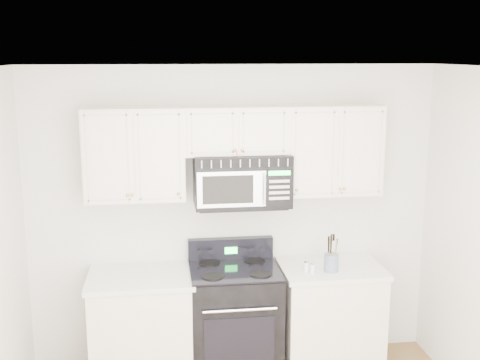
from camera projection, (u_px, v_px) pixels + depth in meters
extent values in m
cube|color=white|center=(272.00, 70.00, 3.26)|extent=(3.50, 3.50, 0.01)
cube|color=silver|center=(233.00, 216.00, 5.22)|extent=(3.50, 0.01, 2.60)
cube|color=beige|center=(143.00, 329.00, 4.99)|extent=(0.82, 0.63, 0.88)
cube|color=white|center=(141.00, 277.00, 4.90)|extent=(0.86, 0.65, 0.04)
cube|color=beige|center=(329.00, 318.00, 5.20)|extent=(0.82, 0.63, 0.88)
cube|color=white|center=(331.00, 268.00, 5.11)|extent=(0.86, 0.65, 0.04)
cube|color=black|center=(327.00, 357.00, 5.32)|extent=(0.82, 0.55, 0.10)
cube|color=black|center=(235.00, 322.00, 5.09)|extent=(0.74, 0.63, 0.92)
cube|color=black|center=(240.00, 341.00, 4.78)|extent=(0.57, 0.01, 0.39)
cylinder|color=white|center=(240.00, 310.00, 4.70)|extent=(0.58, 0.02, 0.02)
cube|color=black|center=(234.00, 270.00, 4.99)|extent=(0.74, 0.63, 0.02)
cube|color=black|center=(230.00, 249.00, 5.24)|extent=(0.74, 0.08, 0.19)
cube|color=#1AFF4C|center=(231.00, 250.00, 5.20)|extent=(0.11, 0.00, 0.06)
cube|color=beige|center=(134.00, 154.00, 4.83)|extent=(0.80, 0.33, 0.75)
cube|color=beige|center=(332.00, 150.00, 5.05)|extent=(0.80, 0.33, 0.75)
cube|color=beige|center=(235.00, 130.00, 4.90)|extent=(0.84, 0.33, 0.39)
sphere|color=tan|center=(132.00, 195.00, 4.71)|extent=(0.03, 0.03, 0.03)
sphere|color=tan|center=(178.00, 194.00, 4.76)|extent=(0.03, 0.03, 0.03)
sphere|color=tan|center=(297.00, 190.00, 4.88)|extent=(0.03, 0.03, 0.03)
sphere|color=tan|center=(340.00, 189.00, 4.93)|extent=(0.03, 0.03, 0.03)
sphere|color=tan|center=(235.00, 150.00, 4.74)|extent=(0.03, 0.03, 0.03)
sphere|color=tan|center=(242.00, 150.00, 4.75)|extent=(0.03, 0.03, 0.03)
cylinder|color=red|center=(237.00, 157.00, 4.76)|extent=(0.01, 0.00, 0.11)
sphere|color=tan|center=(237.00, 164.00, 4.77)|extent=(0.04, 0.04, 0.04)
cube|color=black|center=(242.00, 179.00, 4.96)|extent=(0.79, 0.39, 0.43)
cube|color=beige|center=(245.00, 163.00, 4.74)|extent=(0.77, 0.01, 0.08)
cube|color=#B4B4BF|center=(232.00, 189.00, 4.76)|extent=(0.55, 0.01, 0.29)
cube|color=black|center=(228.00, 190.00, 4.75)|extent=(0.41, 0.01, 0.23)
cube|color=black|center=(279.00, 188.00, 4.81)|extent=(0.22, 0.01, 0.29)
cube|color=#1AFF4C|center=(280.00, 173.00, 4.78)|extent=(0.18, 0.00, 0.04)
cylinder|color=white|center=(265.00, 190.00, 4.76)|extent=(0.02, 0.02, 0.25)
cylinder|color=slate|center=(331.00, 263.00, 4.96)|extent=(0.12, 0.12, 0.15)
cylinder|color=olive|center=(335.00, 254.00, 4.95)|extent=(0.01, 0.01, 0.26)
cylinder|color=black|center=(329.00, 252.00, 4.97)|extent=(0.01, 0.01, 0.28)
cylinder|color=olive|center=(331.00, 253.00, 4.91)|extent=(0.01, 0.01, 0.30)
cylinder|color=black|center=(335.00, 254.00, 4.95)|extent=(0.01, 0.01, 0.26)
cylinder|color=olive|center=(329.00, 252.00, 4.97)|extent=(0.01, 0.01, 0.28)
cylinder|color=black|center=(331.00, 253.00, 4.91)|extent=(0.01, 0.01, 0.30)
cylinder|color=silver|center=(312.00, 269.00, 4.92)|extent=(0.04, 0.04, 0.08)
cylinder|color=white|center=(313.00, 263.00, 4.91)|extent=(0.04, 0.04, 0.02)
cylinder|color=silver|center=(306.00, 267.00, 4.95)|extent=(0.04, 0.04, 0.08)
cylinder|color=white|center=(306.00, 261.00, 4.94)|extent=(0.04, 0.04, 0.02)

